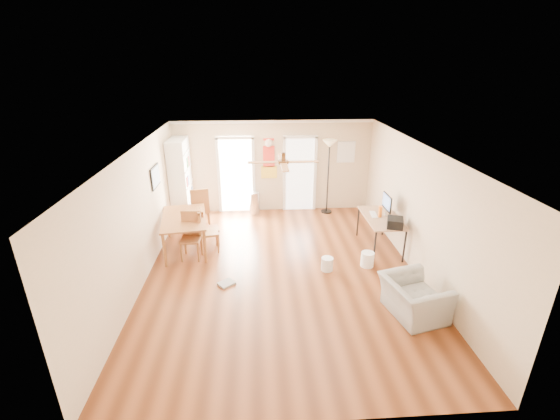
{
  "coord_description": "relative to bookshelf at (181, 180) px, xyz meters",
  "views": [
    {
      "loc": [
        -0.48,
        -6.72,
        4.12
      ],
      "look_at": [
        0.0,
        0.6,
        1.15
      ],
      "focal_mm": 23.97,
      "sensor_mm": 36.0,
      "label": 1
    }
  ],
  "objects": [
    {
      "name": "keyboard",
      "position": [
        4.71,
        -1.91,
        -0.32
      ],
      "size": [
        0.18,
        0.41,
        0.01
      ],
      "primitive_type": "cube",
      "rotation": [
        0.0,
        0.0,
        -0.12
      ],
      "color": "silver",
      "rests_on": "computer_desk"
    },
    {
      "name": "dining_chair_near",
      "position": [
        0.56,
        -2.26,
        -0.59
      ],
      "size": [
        0.45,
        0.45,
        1.04
      ],
      "primitive_type": null,
      "rotation": [
        0.0,
        0.0,
        -0.06
      ],
      "color": "#A05C33",
      "rests_on": "floor"
    },
    {
      "name": "ac_grille",
      "position": [
        4.56,
        0.49,
        0.59
      ],
      "size": [
        0.5,
        0.04,
        0.6
      ],
      "primitive_type": "cube",
      "color": "white",
      "rests_on": "wall_back"
    },
    {
      "name": "dining_chair_right_a",
      "position": [
        0.91,
        -1.63,
        -0.65
      ],
      "size": [
        0.46,
        0.46,
        0.92
      ],
      "primitive_type": null,
      "rotation": [
        0.0,
        0.0,
        1.82
      ],
      "color": "#9A5F31",
      "rests_on": "floor"
    },
    {
      "name": "bathroom_doorway",
      "position": [
        3.26,
        0.5,
        -0.06
      ],
      "size": [
        0.8,
        0.1,
        2.1
      ],
      "primitive_type": null,
      "color": "white",
      "rests_on": "wall_back"
    },
    {
      "name": "floor",
      "position": [
        2.51,
        -2.98,
        -1.11
      ],
      "size": [
        7.0,
        7.0,
        0.0
      ],
      "primitive_type": "plane",
      "color": "brown",
      "rests_on": "ground"
    },
    {
      "name": "torchiere_lamp",
      "position": [
        4.03,
        0.22,
        -0.06
      ],
      "size": [
        0.41,
        0.41,
        2.1
      ],
      "primitive_type": null,
      "rotation": [
        0.0,
        0.0,
        -0.03
      ],
      "color": "black",
      "rests_on": "floor"
    },
    {
      "name": "ceiling_fan",
      "position": [
        2.51,
        -3.28,
        1.32
      ],
      "size": [
        1.24,
        1.24,
        0.2
      ],
      "primitive_type": null,
      "color": "#593819",
      "rests_on": "ceiling"
    },
    {
      "name": "orange_bottle",
      "position": [
        4.81,
        -2.05,
        -0.2
      ],
      "size": [
        0.1,
        0.1,
        0.26
      ],
      "primitive_type": "cylinder",
      "rotation": [
        0.0,
        0.0,
        -0.17
      ],
      "color": "orange",
      "rests_on": "computer_desk"
    },
    {
      "name": "printer",
      "position": [
        4.96,
        -2.6,
        -0.23
      ],
      "size": [
        0.43,
        0.46,
        0.2
      ],
      "primitive_type": "cube",
      "rotation": [
        0.0,
        0.0,
        -0.33
      ],
      "color": "black",
      "rests_on": "computer_desk"
    },
    {
      "name": "bookshelf",
      "position": [
        0.0,
        0.0,
        0.0
      ],
      "size": [
        0.59,
        1.05,
        2.22
      ],
      "primitive_type": null,
      "rotation": [
        0.0,
        0.0,
        0.15
      ],
      "color": "white",
      "rests_on": "floor"
    },
    {
      "name": "crown_molding",
      "position": [
        2.51,
        -2.98,
        1.45
      ],
      "size": [
        5.5,
        7.0,
        0.08
      ],
      "primitive_type": null,
      "color": "white",
      "rests_on": "wall_back"
    },
    {
      "name": "armchair",
      "position": [
        4.66,
        -4.52,
        -0.78
      ],
      "size": [
        1.1,
        1.2,
        0.66
      ],
      "primitive_type": "imported",
      "rotation": [
        0.0,
        0.0,
        1.8
      ],
      "color": "#989994",
      "rests_on": "floor"
    },
    {
      "name": "wall_back",
      "position": [
        2.51,
        0.52,
        0.19
      ],
      "size": [
        5.5,
        0.04,
        2.6
      ],
      "primitive_type": null,
      "color": "beige",
      "rests_on": "floor"
    },
    {
      "name": "dining_chair_far",
      "position": [
        0.55,
        -0.61,
        -0.56
      ],
      "size": [
        0.54,
        0.54,
        1.11
      ],
      "primitive_type": null,
      "rotation": [
        0.0,
        0.0,
        3.35
      ],
      "color": "#9D5E32",
      "rests_on": "floor"
    },
    {
      "name": "floor_cloth",
      "position": [
        1.39,
        -3.38,
        -1.09
      ],
      "size": [
        0.38,
        0.37,
        0.04
      ],
      "primitive_type": "cube",
      "rotation": [
        0.0,
        0.0,
        0.66
      ],
      "color": "gray",
      "rests_on": "floor"
    },
    {
      "name": "ceiling",
      "position": [
        2.51,
        -2.98,
        1.49
      ],
      "size": [
        5.5,
        7.0,
        0.0
      ],
      "primitive_type": null,
      "color": "silver",
      "rests_on": "floor"
    },
    {
      "name": "framed_poster",
      "position": [
        -0.22,
        -1.58,
        0.59
      ],
      "size": [
        0.04,
        0.66,
        0.48
      ],
      "primitive_type": "cube",
      "color": "black",
      "rests_on": "wall_left"
    },
    {
      "name": "wall_front",
      "position": [
        2.51,
        -6.48,
        0.19
      ],
      "size": [
        5.5,
        0.04,
        2.6
      ],
      "primitive_type": null,
      "color": "beige",
      "rests_on": "floor"
    },
    {
      "name": "trash_can",
      "position": [
        1.95,
        0.23,
        -0.78
      ],
      "size": [
        0.38,
        0.38,
        0.65
      ],
      "primitive_type": "cylinder",
      "rotation": [
        0.0,
        0.0,
        -0.34
      ],
      "color": "#BABBBD",
      "rests_on": "floor"
    },
    {
      "name": "wall_left",
      "position": [
        -0.24,
        -2.98,
        0.19
      ],
      "size": [
        0.04,
        7.0,
        2.6
      ],
      "primitive_type": null,
      "color": "beige",
      "rests_on": "floor"
    },
    {
      "name": "kitchen_doorway",
      "position": [
        1.46,
        0.5,
        -0.06
      ],
      "size": [
        0.9,
        0.1,
        2.1
      ],
      "primitive_type": null,
      "color": "white",
      "rests_on": "wall_back"
    },
    {
      "name": "wastebasket_a",
      "position": [
        3.46,
        -2.97,
        -0.97
      ],
      "size": [
        0.31,
        0.31,
        0.29
      ],
      "primitive_type": "cylinder",
      "rotation": [
        0.0,
        0.0,
        0.32
      ],
      "color": "silver",
      "rests_on": "floor"
    },
    {
      "name": "computer_desk",
      "position": [
        4.84,
        -2.06,
        -0.72
      ],
      "size": [
        0.73,
        1.46,
        0.78
      ],
      "primitive_type": null,
      "color": "tan",
      "rests_on": "floor"
    },
    {
      "name": "imac",
      "position": [
        4.98,
        -1.95,
        -0.08
      ],
      "size": [
        0.19,
        0.54,
        0.5
      ],
      "primitive_type": null,
      "rotation": [
        0.0,
        0.0,
        -0.22
      ],
      "color": "black",
      "rests_on": "computer_desk"
    },
    {
      "name": "dining_chair_right_b",
      "position": [
        0.91,
        -1.93,
        -0.6
      ],
      "size": [
        0.5,
        0.5,
        1.03
      ],
      "primitive_type": null,
      "rotation": [
        0.0,
        0.0,
        1.77
      ],
      "color": "#A67435",
      "rests_on": "floor"
    },
    {
      "name": "dining_table",
      "position": [
        0.36,
        -1.81,
        -0.71
      ],
      "size": [
        1.2,
        1.73,
        0.8
      ],
      "primitive_type": null,
      "rotation": [
        0.0,
        0.0,
        0.16
      ],
      "color": "brown",
      "rests_on": "floor"
    },
    {
      "name": "wastebasket_b",
      "position": [
        4.34,
        -2.86,
        -0.95
      ],
      "size": [
        0.35,
        0.35,
        0.32
      ],
      "primitive_type": "cylinder",
      "rotation": [
        0.0,
        0.0,
        0.34
      ],
      "color": "white",
      "rests_on": "floor"
    },
    {
      "name": "wall_decal",
      "position": [
        2.38,
        0.5,
        0.44
      ],
      "size": [
        0.46,
        0.03,
        1.1
      ],
      "primitive_type": "cube",
      "color": "red",
      "rests_on": "wall_back"
    },
    {
      "name": "wall_right",
      "position": [
        5.26,
        -2.98,
        0.19
      ],
      "size": [
        0.04,
        7.0,
        2.6
      ],
      "primitive_type": null,
      "color": "beige",
      "rests_on": "floor"
    }
  ]
}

